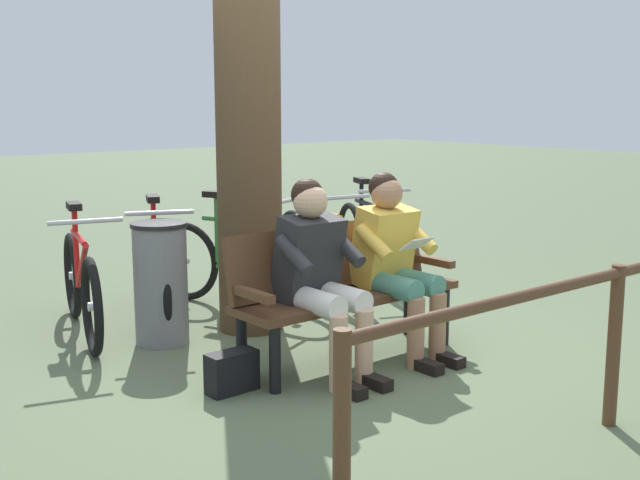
% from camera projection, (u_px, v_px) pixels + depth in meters
% --- Properties ---
extents(ground_plane, '(40.00, 40.00, 0.00)m').
position_uv_depth(ground_plane, '(330.00, 360.00, 5.26)').
color(ground_plane, '#566647').
extents(bench, '(1.61, 0.50, 0.87)m').
position_uv_depth(bench, '(341.00, 282.00, 5.23)').
color(bench, '#51331E').
rests_on(bench, ground).
extents(person_reading, '(0.49, 0.77, 1.20)m').
position_uv_depth(person_reading, '(395.00, 255.00, 5.28)').
color(person_reading, gold).
rests_on(person_reading, ground).
extents(person_companion, '(0.49, 0.77, 1.20)m').
position_uv_depth(person_companion, '(319.00, 268.00, 4.88)').
color(person_companion, '#262628').
rests_on(person_companion, ground).
extents(handbag, '(0.30, 0.15, 0.24)m').
position_uv_depth(handbag, '(232.00, 372.00, 4.67)').
color(handbag, black).
rests_on(handbag, ground).
extents(tree_trunk, '(0.46, 0.46, 3.07)m').
position_uv_depth(tree_trunk, '(248.00, 118.00, 5.71)').
color(tree_trunk, '#4C3823').
rests_on(tree_trunk, ground).
extents(litter_bin, '(0.38, 0.38, 0.85)m').
position_uv_depth(litter_bin, '(161.00, 283.00, 5.55)').
color(litter_bin, slate).
rests_on(litter_bin, ground).
extents(bicycle_blue, '(0.72, 1.58, 0.94)m').
position_uv_depth(bicycle_blue, '(368.00, 241.00, 7.52)').
color(bicycle_blue, black).
rests_on(bicycle_blue, ground).
extents(bicycle_purple, '(0.49, 1.66, 0.94)m').
position_uv_depth(bicycle_purple, '(320.00, 252.00, 7.02)').
color(bicycle_purple, black).
rests_on(bicycle_purple, ground).
extents(bicycle_green, '(0.76, 1.56, 0.94)m').
position_uv_depth(bicycle_green, '(237.00, 263.00, 6.53)').
color(bicycle_green, black).
rests_on(bicycle_green, ground).
extents(bicycle_silver, '(0.74, 1.57, 0.94)m').
position_uv_depth(bicycle_silver, '(157.00, 273.00, 6.17)').
color(bicycle_silver, black).
rests_on(bicycle_silver, ground).
extents(bicycle_orange, '(0.59, 1.64, 0.94)m').
position_uv_depth(bicycle_orange, '(81.00, 286.00, 5.76)').
color(bicycle_orange, black).
rests_on(bicycle_orange, ground).
extents(railing_fence, '(3.72, 0.08, 0.85)m').
position_uv_depth(railing_fence, '(616.00, 311.00, 4.11)').
color(railing_fence, '#51331E').
rests_on(railing_fence, ground).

